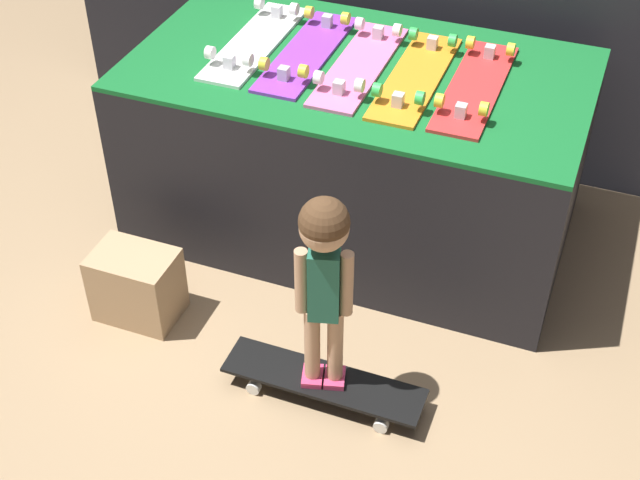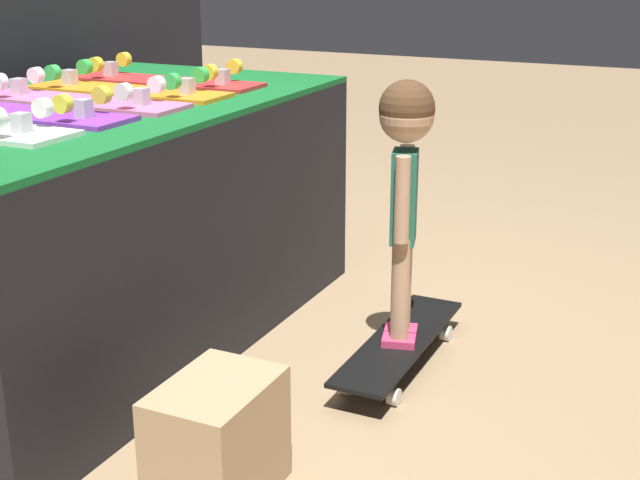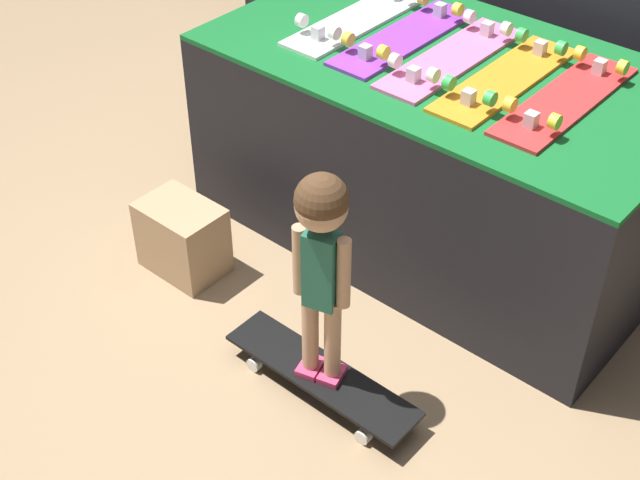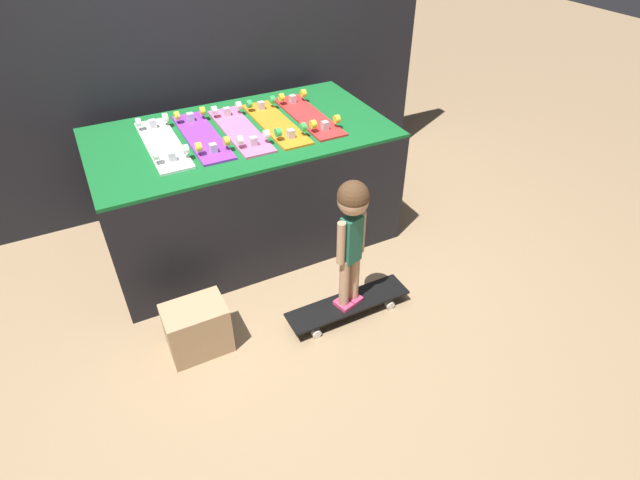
{
  "view_description": "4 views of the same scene",
  "coord_description": "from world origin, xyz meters",
  "px_view_note": "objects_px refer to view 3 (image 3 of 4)",
  "views": [
    {
      "loc": [
        0.98,
        -2.38,
        2.55
      ],
      "look_at": [
        0.1,
        -0.05,
        0.46
      ],
      "focal_mm": 50.0,
      "sensor_mm": 36.0,
      "label": 1
    },
    {
      "loc": [
        -2.19,
        -1.23,
        1.27
      ],
      "look_at": [
        0.18,
        -0.1,
        0.4
      ],
      "focal_mm": 50.0,
      "sensor_mm": 36.0,
      "label": 2
    },
    {
      "loc": [
        1.58,
        -1.94,
        2.34
      ],
      "look_at": [
        0.06,
        -0.17,
        0.46
      ],
      "focal_mm": 50.0,
      "sensor_mm": 36.0,
      "label": 3
    },
    {
      "loc": [
        -0.87,
        -2.14,
        2.15
      ],
      "look_at": [
        0.16,
        -0.13,
        0.42
      ],
      "focal_mm": 28.0,
      "sensor_mm": 36.0,
      "label": 4
    }
  ],
  "objects_px": {
    "skateboard_on_floor": "(321,376)",
    "child": "(321,243)",
    "skateboard_white_on_rack": "(357,18)",
    "skateboard_orange_on_rack": "(505,77)",
    "skateboard_red_on_rack": "(566,98)",
    "storage_box": "(183,238)",
    "skateboard_purple_on_rack": "(404,35)",
    "skateboard_pink_on_rack": "(451,56)"
  },
  "relations": [
    {
      "from": "skateboard_on_floor",
      "to": "skateboard_purple_on_rack",
      "type": "bearing_deg",
      "value": 114.28
    },
    {
      "from": "skateboard_pink_on_rack",
      "to": "child",
      "type": "distance_m",
      "value": 1.04
    },
    {
      "from": "skateboard_red_on_rack",
      "to": "child",
      "type": "distance_m",
      "value": 1.05
    },
    {
      "from": "skateboard_orange_on_rack",
      "to": "skateboard_on_floor",
      "type": "distance_m",
      "value": 1.24
    },
    {
      "from": "skateboard_red_on_rack",
      "to": "storage_box",
      "type": "relative_size",
      "value": 2.24
    },
    {
      "from": "skateboard_pink_on_rack",
      "to": "skateboard_on_floor",
      "type": "xyz_separation_m",
      "value": [
        0.23,
        -1.01,
        -0.74
      ]
    },
    {
      "from": "skateboard_red_on_rack",
      "to": "storage_box",
      "type": "distance_m",
      "value": 1.54
    },
    {
      "from": "skateboard_orange_on_rack",
      "to": "skateboard_red_on_rack",
      "type": "xyz_separation_m",
      "value": [
        0.24,
        0.01,
        0.0
      ]
    },
    {
      "from": "skateboard_white_on_rack",
      "to": "skateboard_purple_on_rack",
      "type": "relative_size",
      "value": 1.0
    },
    {
      "from": "skateboard_white_on_rack",
      "to": "skateboard_on_floor",
      "type": "distance_m",
      "value": 1.45
    },
    {
      "from": "child",
      "to": "storage_box",
      "type": "height_order",
      "value": "child"
    },
    {
      "from": "skateboard_red_on_rack",
      "to": "skateboard_on_floor",
      "type": "height_order",
      "value": "skateboard_red_on_rack"
    },
    {
      "from": "skateboard_orange_on_rack",
      "to": "storage_box",
      "type": "bearing_deg",
      "value": -135.14
    },
    {
      "from": "skateboard_on_floor",
      "to": "storage_box",
      "type": "relative_size",
      "value": 2.3
    },
    {
      "from": "skateboard_pink_on_rack",
      "to": "skateboard_orange_on_rack",
      "type": "distance_m",
      "value": 0.24
    },
    {
      "from": "skateboard_red_on_rack",
      "to": "skateboard_on_floor",
      "type": "xyz_separation_m",
      "value": [
        -0.24,
        -1.01,
        -0.74
      ]
    },
    {
      "from": "skateboard_orange_on_rack",
      "to": "skateboard_red_on_rack",
      "type": "height_order",
      "value": "same"
    },
    {
      "from": "storage_box",
      "to": "skateboard_on_floor",
      "type": "bearing_deg",
      "value": -9.85
    },
    {
      "from": "skateboard_orange_on_rack",
      "to": "storage_box",
      "type": "relative_size",
      "value": 2.24
    },
    {
      "from": "skateboard_pink_on_rack",
      "to": "skateboard_red_on_rack",
      "type": "height_order",
      "value": "same"
    },
    {
      "from": "storage_box",
      "to": "skateboard_white_on_rack",
      "type": "bearing_deg",
      "value": 80.6
    },
    {
      "from": "skateboard_purple_on_rack",
      "to": "skateboard_on_floor",
      "type": "relative_size",
      "value": 0.98
    },
    {
      "from": "skateboard_pink_on_rack",
      "to": "child",
      "type": "xyz_separation_m",
      "value": [
        0.23,
        -1.01,
        -0.15
      ]
    },
    {
      "from": "skateboard_white_on_rack",
      "to": "skateboard_orange_on_rack",
      "type": "distance_m",
      "value": 0.71
    },
    {
      "from": "skateboard_orange_on_rack",
      "to": "skateboard_on_floor",
      "type": "bearing_deg",
      "value": -90.4
    },
    {
      "from": "skateboard_white_on_rack",
      "to": "storage_box",
      "type": "relative_size",
      "value": 2.24
    },
    {
      "from": "skateboard_red_on_rack",
      "to": "storage_box",
      "type": "xyz_separation_m",
      "value": [
        -1.09,
        -0.86,
        -0.66
      ]
    },
    {
      "from": "skateboard_on_floor",
      "to": "storage_box",
      "type": "xyz_separation_m",
      "value": [
        -0.85,
        0.15,
        0.08
      ]
    },
    {
      "from": "skateboard_pink_on_rack",
      "to": "storage_box",
      "type": "bearing_deg",
      "value": -125.77
    },
    {
      "from": "skateboard_orange_on_rack",
      "to": "child",
      "type": "xyz_separation_m",
      "value": [
        -0.01,
        -1.0,
        -0.15
      ]
    },
    {
      "from": "child",
      "to": "skateboard_on_floor",
      "type": "bearing_deg",
      "value": -150.48
    },
    {
      "from": "child",
      "to": "skateboard_orange_on_rack",
      "type": "bearing_deg",
      "value": 74.12
    },
    {
      "from": "skateboard_on_floor",
      "to": "skateboard_red_on_rack",
      "type": "bearing_deg",
      "value": 76.44
    },
    {
      "from": "skateboard_on_floor",
      "to": "child",
      "type": "bearing_deg",
      "value": 45.0
    },
    {
      "from": "skateboard_purple_on_rack",
      "to": "skateboard_red_on_rack",
      "type": "distance_m",
      "value": 0.71
    },
    {
      "from": "skateboard_white_on_rack",
      "to": "child",
      "type": "distance_m",
      "value": 1.26
    },
    {
      "from": "skateboard_white_on_rack",
      "to": "skateboard_red_on_rack",
      "type": "bearing_deg",
      "value": -1.88
    },
    {
      "from": "skateboard_white_on_rack",
      "to": "child",
      "type": "height_order",
      "value": "child"
    },
    {
      "from": "skateboard_orange_on_rack",
      "to": "child",
      "type": "distance_m",
      "value": 1.01
    },
    {
      "from": "storage_box",
      "to": "skateboard_red_on_rack",
      "type": "bearing_deg",
      "value": 38.23
    },
    {
      "from": "skateboard_white_on_rack",
      "to": "skateboard_orange_on_rack",
      "type": "xyz_separation_m",
      "value": [
        0.71,
        -0.04,
        0.0
      ]
    },
    {
      "from": "skateboard_white_on_rack",
      "to": "storage_box",
      "type": "bearing_deg",
      "value": -99.4
    }
  ]
}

